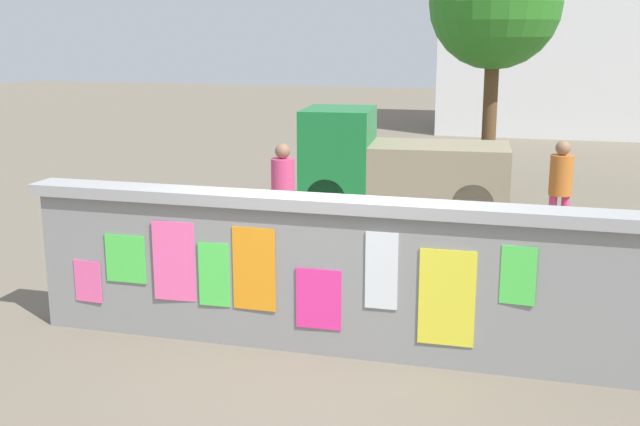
{
  "coord_description": "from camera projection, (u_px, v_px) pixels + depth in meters",
  "views": [
    {
      "loc": [
        1.93,
        -7.22,
        3.18
      ],
      "look_at": [
        -0.39,
        1.18,
        1.15
      ],
      "focal_mm": 43.89,
      "sensor_mm": 36.0,
      "label": 1
    }
  ],
  "objects": [
    {
      "name": "ground",
      "position": [
        430.0,
        195.0,
        15.51
      ],
      "size": [
        60.0,
        60.0,
        0.0
      ],
      "primitive_type": "plane",
      "color": "#6B6051"
    },
    {
      "name": "poster_wall",
      "position": [
        326.0,
        273.0,
        7.82
      ],
      "size": [
        6.44,
        0.42,
        1.6
      ],
      "color": "gray",
      "rests_on": "ground"
    },
    {
      "name": "auto_rickshaw_truck",
      "position": [
        393.0,
        163.0,
        13.88
      ],
      "size": [
        3.71,
        1.79,
        1.85
      ],
      "color": "black",
      "rests_on": "ground"
    },
    {
      "name": "motorcycle",
      "position": [
        436.0,
        239.0,
        10.48
      ],
      "size": [
        1.9,
        0.56,
        0.87
      ],
      "color": "black",
      "rests_on": "ground"
    },
    {
      "name": "bicycle_near",
      "position": [
        307.0,
        278.0,
        9.14
      ],
      "size": [
        1.71,
        0.44,
        0.95
      ],
      "color": "black",
      "rests_on": "ground"
    },
    {
      "name": "person_walking",
      "position": [
        283.0,
        187.0,
        11.3
      ],
      "size": [
        0.45,
        0.45,
        1.62
      ],
      "color": "#D83F72",
      "rests_on": "ground"
    },
    {
      "name": "person_bystander",
      "position": [
        561.0,
        183.0,
        11.61
      ],
      "size": [
        0.38,
        0.38,
        1.62
      ],
      "color": "#D83F72",
      "rests_on": "ground"
    },
    {
      "name": "tree_roadside",
      "position": [
        495.0,
        4.0,
        15.58
      ],
      "size": [
        2.65,
        2.65,
        5.06
      ],
      "color": "brown",
      "rests_on": "ground"
    },
    {
      "name": "building_background",
      "position": [
        600.0,
        5.0,
        24.47
      ],
      "size": [
        9.82,
        4.95,
        7.93
      ],
      "color": "silver",
      "rests_on": "ground"
    }
  ]
}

